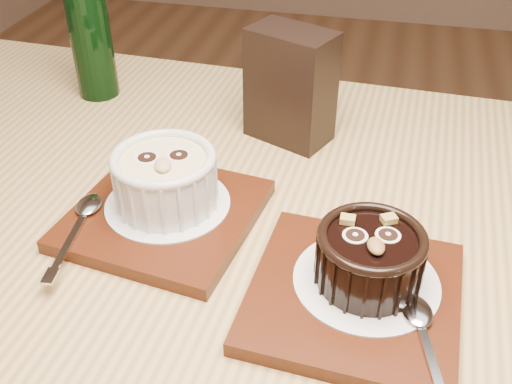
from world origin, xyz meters
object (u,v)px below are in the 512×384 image
Objects in this scene: tray_right at (353,296)px; ramekin_dark at (370,255)px; condiment_stand at (290,86)px; green_bottle at (91,39)px; tray_left at (164,215)px; ramekin_white at (165,177)px; table at (271,316)px.

tray_right is 1.91× the size of ramekin_dark.
green_bottle is at bearing 168.93° from condiment_stand.
condiment_stand reaches higher than tray_left.
tray_left is 1.70× the size of ramekin_white.
ramekin_dark is 0.51m from green_bottle.
table is 0.16m from tray_left.
tray_right reaches higher than table.
tray_left is 1.29× the size of condiment_stand.
condiment_stand is (-0.12, 0.26, 0.02)m from ramekin_dark.
table is 8.84× the size of condiment_stand.
tray_left is at bearing -119.08° from ramekin_white.
tray_left is 1.00× the size of tray_right.
condiment_stand is at bearing 100.17° from ramekin_dark.
tray_right is (0.08, -0.05, 0.10)m from table.
green_bottle reaches higher than ramekin_white.
tray_right is (0.20, -0.08, -0.04)m from ramekin_white.
ramekin_white reaches higher than tray_right.
ramekin_dark is at bearing -15.25° from tray_left.
table is 0.14m from tray_right.
green_bottle reaches higher than table.
green_bottle is at bearing 140.53° from tray_right.
ramekin_white is at bearing 81.98° from tray_left.
ramekin_dark is at bearing 55.49° from tray_right.
ramekin_white is 0.21m from condiment_stand.
green_bottle is (-0.40, 0.33, 0.07)m from tray_right.
ramekin_dark reaches higher than tray_left.
tray_right is 0.52m from green_bottle.
ramekin_dark is (0.21, -0.07, -0.00)m from ramekin_white.
table is 6.87× the size of tray_right.
condiment_stand reaches higher than table.
tray_right is 0.30m from condiment_stand.
ramekin_white reaches higher than ramekin_dark.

